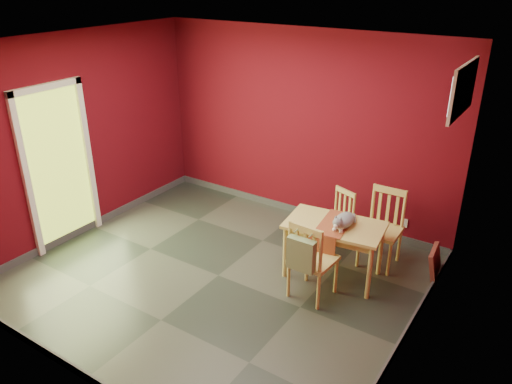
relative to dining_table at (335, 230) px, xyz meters
The scene contains 13 objects.
ground 1.50m from the dining_table, 146.08° to the right, with size 4.50×4.50×0.00m, color #2D342D.
room_shell 1.48m from the dining_table, 146.08° to the right, with size 4.50×4.50×4.50m.
doorway 3.60m from the dining_table, 160.92° to the right, with size 0.06×1.01×2.13m.
window 2.07m from the dining_table, 12.23° to the left, with size 0.05×0.90×0.50m.
outlet_plate 1.35m from the dining_table, 69.24° to the left, with size 0.08×0.01×0.12m, color silver.
dining_table is the anchor object (origin of this frame).
table_runner 0.12m from the dining_table, 90.00° to the right, with size 0.40×0.71×0.34m.
chair_far_left 0.73m from the dining_table, 111.23° to the left, with size 0.48×0.48×0.79m.
chair_far_right 0.71m from the dining_table, 58.07° to the left, with size 0.46×0.46×0.97m.
chair_near 0.54m from the dining_table, 92.68° to the right, with size 0.48×0.48×0.96m.
tote_bag 0.75m from the dining_table, 92.65° to the right, with size 0.31×0.19×0.44m.
cat 0.22m from the dining_table, ahead, with size 0.22×0.42×0.21m, color slate, non-canonical shape.
picture_frame 1.27m from the dining_table, 28.87° to the left, with size 0.17×0.42×0.41m.
Camera 1 is at (3.16, -3.98, 3.42)m, focal length 35.00 mm.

